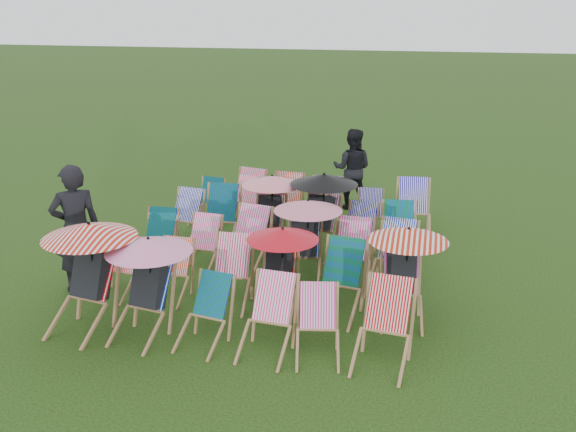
% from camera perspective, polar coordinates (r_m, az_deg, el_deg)
% --- Properties ---
extents(ground, '(100.00, 100.00, 0.00)m').
position_cam_1_polar(ground, '(10.31, -1.46, -5.41)').
color(ground, black).
rests_on(ground, ground).
extents(deckchair_0, '(1.23, 1.31, 1.46)m').
position_cam_1_polar(deckchair_0, '(8.87, -17.59, -5.03)').
color(deckchair_0, '#956B45').
rests_on(deckchair_0, ground).
extents(deckchair_1, '(1.12, 1.19, 1.33)m').
position_cam_1_polar(deckchair_1, '(8.51, -12.67, -6.12)').
color(deckchair_1, '#956B45').
rests_on(deckchair_1, ground).
extents(deckchair_2, '(0.69, 0.87, 0.85)m').
position_cam_1_polar(deckchair_2, '(8.29, -7.47, -8.58)').
color(deckchair_2, '#956B45').
rests_on(deckchair_2, ground).
extents(deckchair_3, '(0.69, 0.91, 0.93)m').
position_cam_1_polar(deckchair_3, '(8.02, -1.85, -9.09)').
color(deckchair_3, '#956B45').
rests_on(deckchair_3, ground).
extents(deckchair_4, '(0.69, 0.87, 0.84)m').
position_cam_1_polar(deckchair_4, '(7.95, 2.66, -9.73)').
color(deckchair_4, '#956B45').
rests_on(deckchair_4, ground).
extents(deckchair_5, '(0.76, 0.98, 0.99)m').
position_cam_1_polar(deckchair_5, '(7.84, 8.50, -9.75)').
color(deckchair_5, '#956B45').
rests_on(deckchair_5, ground).
extents(deckchair_6, '(0.61, 0.80, 0.81)m').
position_cam_1_polar(deckchair_6, '(9.91, -14.94, -4.53)').
color(deckchair_6, '#956B45').
rests_on(deckchair_6, ground).
extents(deckchair_7, '(0.57, 0.78, 0.83)m').
position_cam_1_polar(deckchair_7, '(9.62, -10.39, -4.86)').
color(deckchair_7, '#956B45').
rests_on(deckchair_7, ground).
extents(deckchair_8, '(0.67, 0.91, 0.95)m').
position_cam_1_polar(deckchair_8, '(9.29, -5.25, -5.10)').
color(deckchair_8, '#956B45').
rests_on(deckchair_8, ground).
extents(deckchair_9, '(1.01, 1.06, 1.20)m').
position_cam_1_polar(deckchair_9, '(8.98, -0.84, -4.74)').
color(deckchair_9, '#956B45').
rests_on(deckchair_9, ground).
extents(deckchair_10, '(0.80, 1.01, 1.00)m').
position_cam_1_polar(deckchair_10, '(8.95, 4.45, -5.82)').
color(deckchair_10, '#956B45').
rests_on(deckchair_10, ground).
extents(deckchair_11, '(1.09, 1.17, 1.29)m').
position_cam_1_polar(deckchair_11, '(8.86, 10.22, -5.06)').
color(deckchair_11, '#956B45').
rests_on(deckchair_11, ground).
extents(deckchair_12, '(0.61, 0.84, 0.90)m').
position_cam_1_polar(deckchair_12, '(10.79, -11.64, -2.11)').
color(deckchair_12, '#956B45').
rests_on(deckchair_12, ground).
extents(deckchair_13, '(0.64, 0.85, 0.87)m').
position_cam_1_polar(deckchair_13, '(10.45, -7.90, -2.65)').
color(deckchair_13, '#956B45').
rests_on(deckchair_13, ground).
extents(deckchair_14, '(0.84, 1.05, 1.02)m').
position_cam_1_polar(deckchair_14, '(10.32, -3.92, -2.36)').
color(deckchair_14, '#956B45').
rests_on(deckchair_14, ground).
extents(deckchair_15, '(1.07, 1.14, 1.27)m').
position_cam_1_polar(deckchair_15, '(9.99, 1.47, -2.06)').
color(deckchair_15, '#956B45').
rests_on(deckchair_15, ground).
extents(deckchair_16, '(0.68, 0.92, 0.97)m').
position_cam_1_polar(deckchair_16, '(9.90, 5.60, -3.47)').
color(deckchair_16, '#956B45').
rests_on(deckchair_16, ground).
extents(deckchair_17, '(0.78, 0.99, 0.98)m').
position_cam_1_polar(deckchair_17, '(9.92, 9.33, -3.59)').
color(deckchair_17, '#956B45').
rests_on(deckchair_17, ground).
extents(deckchair_18, '(0.72, 0.92, 0.92)m').
position_cam_1_polar(deckchair_18, '(11.76, -9.42, -0.16)').
color(deckchair_18, '#956B45').
rests_on(deckchair_18, ground).
extents(deckchair_19, '(0.71, 0.97, 1.03)m').
position_cam_1_polar(deckchair_19, '(11.52, -6.22, -0.13)').
color(deckchair_19, '#956B45').
rests_on(deckchair_19, ground).
extents(deckchair_20, '(1.08, 1.13, 1.28)m').
position_cam_1_polar(deckchair_20, '(11.36, -1.72, 0.55)').
color(deckchair_20, '#956B45').
rests_on(deckchair_20, ground).
extents(deckchair_21, '(1.17, 1.24, 1.39)m').
position_cam_1_polar(deckchair_21, '(11.08, 2.79, 0.37)').
color(deckchair_21, '#956B45').
rests_on(deckchair_21, ground).
extents(deckchair_22, '(0.68, 0.87, 0.88)m').
position_cam_1_polar(deckchair_22, '(11.03, 6.26, -1.41)').
color(deckchair_22, '#956B45').
rests_on(deckchair_22, ground).
extents(deckchair_23, '(0.71, 0.93, 0.96)m').
position_cam_1_polar(deckchair_23, '(10.90, 9.82, -1.61)').
color(deckchair_23, '#956B45').
rests_on(deckchair_23, ground).
extents(deckchair_24, '(0.62, 0.81, 0.83)m').
position_cam_1_polar(deckchair_24, '(12.80, -7.24, 1.27)').
color(deckchair_24, '#956B45').
rests_on(deckchair_24, ground).
extents(deckchair_25, '(0.85, 1.06, 1.03)m').
position_cam_1_polar(deckchair_25, '(12.59, -3.96, 1.56)').
color(deckchair_25, '#956B45').
rests_on(deckchair_25, ground).
extents(deckchair_26, '(0.67, 0.93, 1.00)m').
position_cam_1_polar(deckchair_26, '(12.38, -0.27, 1.23)').
color(deckchair_26, '#956B45').
rests_on(deckchair_26, ground).
extents(deckchair_27, '(0.66, 0.92, 0.99)m').
position_cam_1_polar(deckchair_27, '(12.15, 3.19, 0.84)').
color(deckchair_27, '#956B45').
rests_on(deckchair_27, ground).
extents(deckchair_28, '(0.58, 0.78, 0.81)m').
position_cam_1_polar(deckchair_28, '(12.09, 7.27, 0.19)').
color(deckchair_28, '#956B45').
rests_on(deckchair_28, ground).
extents(deckchair_29, '(0.76, 1.00, 1.02)m').
position_cam_1_polar(deckchair_29, '(12.13, 11.10, 0.56)').
color(deckchair_29, '#956B45').
rests_on(deckchair_29, ground).
extents(person_left, '(0.85, 0.80, 1.96)m').
position_cam_1_polar(person_left, '(10.03, -18.34, -1.05)').
color(person_left, black).
rests_on(person_left, ground).
extents(person_rear, '(0.85, 0.67, 1.70)m').
position_cam_1_polar(person_rear, '(13.53, 5.72, 4.20)').
color(person_rear, black).
rests_on(person_rear, ground).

